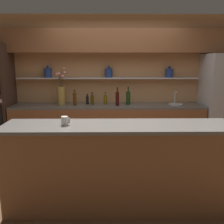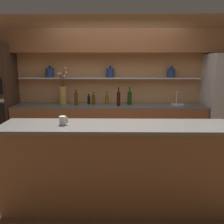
# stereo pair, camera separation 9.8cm
# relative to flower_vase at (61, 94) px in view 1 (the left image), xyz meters

# --- Properties ---
(ground_plane) EXTENTS (12.00, 12.00, 0.00)m
(ground_plane) POSITION_rel_flower_vase_xyz_m (1.01, -1.27, -1.12)
(ground_plane) COLOR brown
(back_wall_unit) EXTENTS (5.20, 0.44, 2.60)m
(back_wall_unit) POSITION_rel_flower_vase_xyz_m (1.01, 0.26, 0.43)
(back_wall_unit) COLOR tan
(back_wall_unit) RESTS_ON ground_plane
(back_counter_unit) EXTENTS (3.56, 0.62, 0.92)m
(back_counter_unit) POSITION_rel_flower_vase_xyz_m (0.87, -0.03, -0.66)
(back_counter_unit) COLOR brown
(back_counter_unit) RESTS_ON ground_plane
(island_counter) EXTENTS (2.67, 0.61, 1.02)m
(island_counter) POSITION_rel_flower_vase_xyz_m (1.01, -1.90, -0.61)
(island_counter) COLOR #99603D
(island_counter) RESTS_ON ground_plane
(flower_vase) EXTENTS (0.18, 0.15, 0.70)m
(flower_vase) POSITION_rel_flower_vase_xyz_m (0.00, 0.00, 0.00)
(flower_vase) COLOR olive
(flower_vase) RESTS_ON back_counter_unit
(sink_fixture) EXTENTS (0.27, 0.27, 0.25)m
(sink_fixture) POSITION_rel_flower_vase_xyz_m (2.17, -0.02, -0.17)
(sink_fixture) COLOR #B7B7BC
(sink_fixture) RESTS_ON back_counter_unit
(bottle_oil_0) EXTENTS (0.06, 0.06, 0.23)m
(bottle_oil_0) POSITION_rel_flower_vase_xyz_m (0.83, 0.05, -0.11)
(bottle_oil_0) COLOR brown
(bottle_oil_0) RESTS_ON back_counter_unit
(bottle_spirit_1) EXTENTS (0.07, 0.07, 0.29)m
(bottle_spirit_1) POSITION_rel_flower_vase_xyz_m (0.26, -0.06, -0.08)
(bottle_spirit_1) COLOR #4C2D0C
(bottle_spirit_1) RESTS_ON back_counter_unit
(bottle_wine_2) EXTENTS (0.07, 0.07, 0.34)m
(bottle_wine_2) POSITION_rel_flower_vase_xyz_m (1.05, -0.11, -0.07)
(bottle_wine_2) COLOR #380C0C
(bottle_wine_2) RESTS_ON back_counter_unit
(bottle_wine_3) EXTENTS (0.08, 0.08, 0.34)m
(bottle_wine_3) POSITION_rel_flower_vase_xyz_m (1.26, 0.01, -0.07)
(bottle_wine_3) COLOR #193814
(bottle_wine_3) RESTS_ON back_counter_unit
(bottle_oil_4) EXTENTS (0.06, 0.06, 0.24)m
(bottle_oil_4) POSITION_rel_flower_vase_xyz_m (0.58, 0.03, -0.11)
(bottle_oil_4) COLOR #47380A
(bottle_oil_4) RESTS_ON back_counter_unit
(bottle_sauce_5) EXTENTS (0.05, 0.05, 0.20)m
(bottle_sauce_5) POSITION_rel_flower_vase_xyz_m (0.49, 0.05, -0.12)
(bottle_sauce_5) COLOR black
(bottle_sauce_5) RESTS_ON back_counter_unit
(coffee_mug) EXTENTS (0.10, 0.08, 0.10)m
(coffee_mug) POSITION_rel_flower_vase_xyz_m (0.40, -1.91, -0.05)
(coffee_mug) COLOR silver
(coffee_mug) RESTS_ON island_counter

